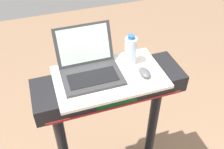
# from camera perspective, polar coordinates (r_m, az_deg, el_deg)

# --- Properties ---
(desk_board) EXTENTS (0.63, 0.39, 0.02)m
(desk_board) POSITION_cam_1_polar(r_m,az_deg,el_deg) (1.49, -0.61, -0.57)
(desk_board) COLOR beige
(desk_board) RESTS_ON treadmill_base
(laptop) EXTENTS (0.34, 0.33, 0.24)m
(laptop) POSITION_cam_1_polar(r_m,az_deg,el_deg) (1.48, -5.04, 1.87)
(laptop) COLOR #2D2D30
(laptop) RESTS_ON desk_board
(computer_mouse) EXTENTS (0.06, 0.10, 0.03)m
(computer_mouse) POSITION_cam_1_polar(r_m,az_deg,el_deg) (1.49, 7.27, 0.42)
(computer_mouse) COLOR #4C4C51
(computer_mouse) RESTS_ON desk_board
(water_bottle) EXTENTS (0.07, 0.07, 0.20)m
(water_bottle) POSITION_cam_1_polar(r_m,az_deg,el_deg) (1.53, 4.13, 5.34)
(water_bottle) COLOR silver
(water_bottle) RESTS_ON desk_board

